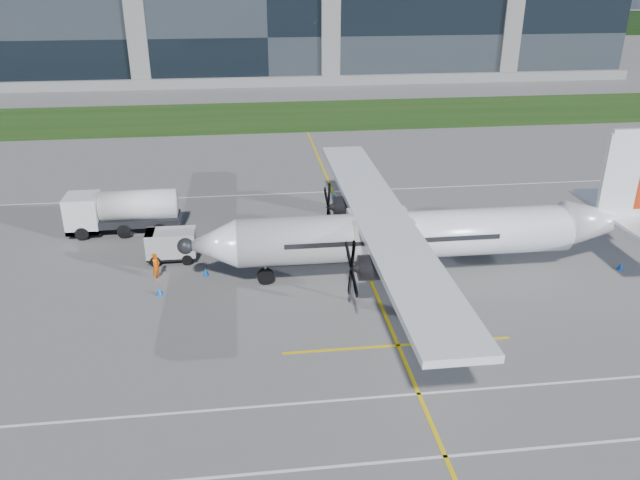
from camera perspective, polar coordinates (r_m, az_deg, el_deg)
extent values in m
plane|color=slate|center=(74.82, -3.54, 9.92)|extent=(400.00, 400.00, 0.00)
cube|color=#1C3C10|center=(82.59, -3.92, 11.25)|extent=(400.00, 18.00, 0.04)
cube|color=black|center=(113.07, -5.05, 18.47)|extent=(120.00, 20.00, 15.00)
cube|color=black|center=(173.20, -5.87, 18.80)|extent=(400.00, 6.00, 6.00)
cube|color=yellow|center=(46.73, 2.56, 1.21)|extent=(0.20, 70.00, 0.01)
cube|color=white|center=(26.16, 4.73, -19.67)|extent=(90.00, 0.15, 0.01)
imported|color=#F25907|center=(39.94, -14.78, -2.18)|extent=(0.86, 0.98, 1.98)
cone|color=blue|center=(40.03, -10.41, -2.87)|extent=(0.36, 0.36, 0.50)
cone|color=blue|center=(52.46, 1.35, 4.10)|extent=(0.36, 0.36, 0.50)
cone|color=blue|center=(44.55, 25.76, -2.13)|extent=(0.36, 0.36, 0.50)
cone|color=blue|center=(38.31, -14.49, -4.55)|extent=(0.36, 0.36, 0.50)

